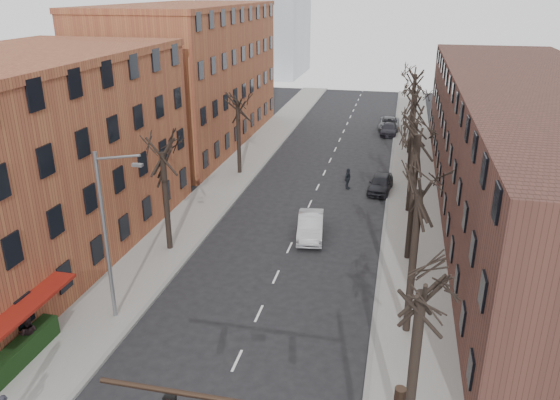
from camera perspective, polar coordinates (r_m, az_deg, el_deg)
The scene contains 21 objects.
sidewalk_left at distance 51.55m, azimuth -4.35°, elevation 3.21°, with size 4.00×90.00×0.15m, color gray.
sidewalk_right at distance 49.50m, azimuth 13.70°, elevation 1.86°, with size 4.00×90.00×0.15m, color gray.
building_left_near at distance 36.41m, azimuth -26.24°, elevation 3.02°, with size 12.00×26.00×12.00m, color brown.
building_left_far at distance 60.84m, azimuth -9.44°, elevation 12.50°, with size 12.00×28.00×14.00m, color brown.
building_right at distance 44.29m, azimuth 24.68°, elevation 4.89°, with size 12.00×50.00×10.00m, color #472921.
awning_left at distance 28.78m, azimuth -24.65°, elevation -14.89°, with size 1.20×7.00×0.15m, color maroon.
hedge at distance 27.86m, azimuth -26.26°, elevation -14.84°, with size 0.80×6.00×1.00m, color black.
tree_right_b at distance 28.76m, azimuth 13.01°, elevation -13.29°, with size 5.20×5.20×10.80m, color black, non-canonical shape.
tree_right_c at distance 35.67m, azimuth 13.11°, elevation -6.06°, with size 5.20×5.20×11.60m, color black, non-canonical shape.
tree_right_d at distance 42.95m, azimuth 13.18°, elevation -1.23°, with size 5.20×5.20×10.00m, color black, non-canonical shape.
tree_right_e at distance 50.46m, azimuth 13.23°, elevation 2.19°, with size 5.20×5.20×10.80m, color black, non-canonical shape.
tree_right_f at distance 58.09m, azimuth 13.27°, elevation 4.71°, with size 5.20×5.20×11.60m, color black, non-canonical shape.
tree_left_a at distance 36.68m, azimuth -11.40°, elevation -5.11°, with size 5.20×5.20×9.50m, color black, non-canonical shape.
tree_left_b at distance 50.55m, azimuth -4.23°, elevation 2.75°, with size 5.20×5.20×9.50m, color black, non-canonical shape.
streetlight at distance 27.94m, azimuth -17.55°, elevation -3.06°, with size 2.45×0.22×9.03m.
silver_sedan at distance 37.52m, azimuth 3.21°, elevation -2.72°, with size 1.69×4.85×1.60m, color #A2A4A9.
parked_car_near at distance 46.49m, azimuth 10.46°, elevation 1.73°, with size 1.77×4.39×1.50m, color black.
parked_car_mid at distance 65.34m, azimuth 11.32°, elevation 7.28°, with size 1.80×4.43×1.29m, color black.
parked_car_far at distance 67.70m, azimuth 11.34°, elevation 7.83°, with size 2.35×5.09×1.41m, color #57595F.
pedestrian_b at distance 28.59m, azimuth -24.79°, elevation -12.58°, with size 0.89×0.69×1.83m, color black.
pedestrian_crossing at distance 46.68m, azimuth 7.09°, elevation 2.23°, with size 1.07×0.45×1.82m, color black.
Camera 1 is at (6.47, -11.80, 16.10)m, focal length 35.00 mm.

